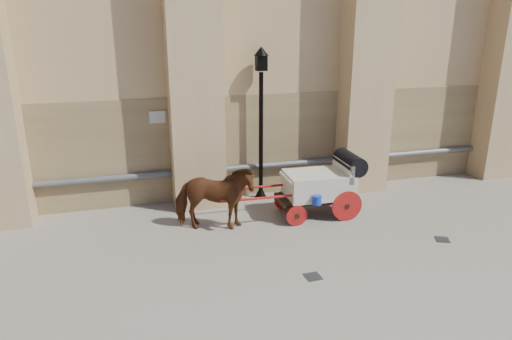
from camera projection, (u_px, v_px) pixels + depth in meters
name	position (u px, v px, depth m)	size (l,w,h in m)	color
ground	(271.00, 259.00, 9.94)	(90.00, 90.00, 0.00)	#6C6559
horse	(214.00, 198.00, 11.14)	(0.90, 1.98, 1.67)	brown
carriage	(323.00, 183.00, 12.05)	(3.83, 1.37, 1.66)	black
street_lamp	(261.00, 120.00, 12.81)	(0.41, 0.41, 4.33)	black
drain_grate_near	(313.00, 277.00, 9.25)	(0.32, 0.32, 0.01)	black
drain_grate_far	(442.00, 239.00, 10.84)	(0.32, 0.32, 0.01)	black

